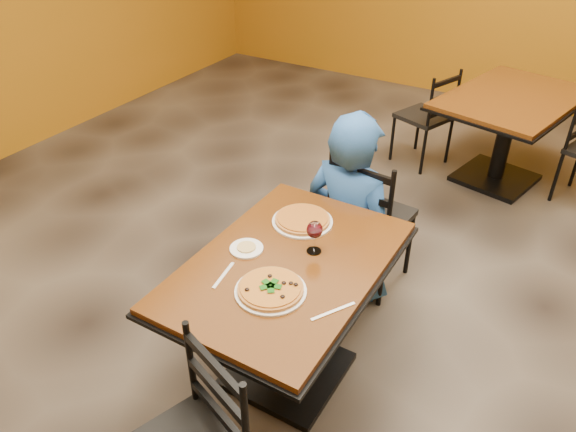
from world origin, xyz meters
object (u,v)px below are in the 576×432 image
Objects in this scene: table_second at (509,119)px; diner at (351,207)px; pizza_far at (302,219)px; plate_main at (271,291)px; pizza_main at (271,288)px; chair_second_left at (424,117)px; wine_glass at (314,236)px; side_plate at (246,249)px; chair_main_far at (372,217)px; table_main at (287,294)px; plate_far at (302,221)px.

diner reaches higher than table_second.
table_second is 2.44m from pizza_far.
pizza_main is (0.00, 0.00, 0.02)m from plate_main.
chair_second_left is 2.94m from pizza_main.
chair_second_left is at bearing 96.53° from wine_glass.
chair_second_left is 3.05× the size of pizza_far.
plate_main is (-0.41, -2.90, 0.20)m from table_second.
side_plate is at bearing -151.92° from wine_glass.
pizza_main is at bearing 25.73° from chair_second_left.
chair_main_far is 3.02× the size of plate_main.
table_second is 2.80m from side_plate.
wine_glass reaches higher than table_main.
side_plate is (-0.67, -2.71, 0.20)m from table_second.
diner is (-0.08, -0.15, 0.13)m from chair_main_far.
wine_glass is at bearing 86.31° from pizza_main.
plate_main is at bearing -93.69° from wine_glass.
table_main is at bearing 100.33° from diner.
chair_second_left is 3.00× the size of pizza_main.
chair_main_far is 3.29× the size of pizza_main.
diner is at bearing 83.06° from pizza_far.
chair_main_far is at bearing 77.87° from plate_far.
plate_main is at bearing 0.00° from pizza_main.
table_second is 2.94m from plate_main.
wine_glass is at bearing 63.45° from table_main.
wine_glass is at bearing -47.99° from pizza_far.
table_main is at bearing -116.55° from wine_glass.
plate_far is 1.11× the size of pizza_far.
chair_main_far reaches higher than chair_second_left.
chair_second_left is 0.71× the size of diner.
diner is at bearing 67.76° from chair_main_far.
pizza_main is 0.55m from pizza_far.
pizza_main is 0.92× the size of plate_far.
plate_main is 0.55m from pizza_far.
chair_second_left reaches higher than table_main.
wine_glass is at bearing -98.65° from table_second.
chair_second_left is at bearing 93.05° from plate_far.
plate_main reaches higher than table_main.
pizza_far is at bearing 180.00° from plate_far.
plate_far is 1.72× the size of wine_glass.
chair_main_far reaches higher than side_plate.
chair_main_far is 0.71m from plate_far.
plate_far is (-0.14, 0.53, 0.00)m from plate_main.
diner reaches higher than side_plate.
diner is at bearing 94.87° from plate_main.
wine_glass reaches higher than chair_second_left.
table_second is 5.12× the size of pizza_main.
plate_main is 0.55m from plate_far.
side_plate is (-0.22, -0.02, 0.20)m from table_main.
table_second is 9.08× the size of side_plate.
plate_main is (0.27, -2.90, 0.33)m from chair_second_left.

